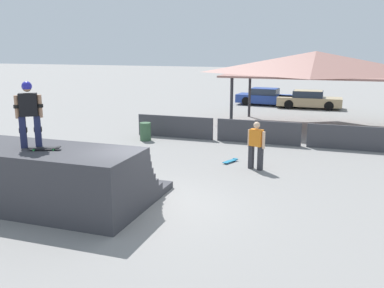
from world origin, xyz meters
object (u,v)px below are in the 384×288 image
(skater_on_deck, at_px, (29,110))
(trash_bin, at_px, (145,132))
(skateboard_on_ground, at_px, (231,161))
(bystander_walking, at_px, (256,143))
(parked_car_blue, at_px, (266,97))
(parked_car_tan, at_px, (309,100))
(skateboard_on_deck, at_px, (45,148))

(skater_on_deck, height_order, trash_bin, skater_on_deck)
(skater_on_deck, bearing_deg, skateboard_on_ground, 23.77)
(bystander_walking, xyz_separation_m, parked_car_blue, (-2.53, 17.44, -0.37))
(parked_car_blue, bearing_deg, parked_car_tan, -7.07)
(parked_car_tan, bearing_deg, bystander_walking, -93.43)
(skater_on_deck, distance_m, trash_bin, 9.09)
(parked_car_blue, bearing_deg, skateboard_on_ground, -80.26)
(skateboard_on_ground, height_order, parked_car_tan, parked_car_tan)
(skateboard_on_ground, height_order, trash_bin, trash_bin)
(parked_car_blue, bearing_deg, trash_bin, -98.20)
(skateboard_on_ground, xyz_separation_m, parked_car_tan, (1.77, 16.15, 0.54))
(parked_car_blue, bearing_deg, bystander_walking, -76.96)
(skater_on_deck, xyz_separation_m, parked_car_tan, (5.78, 22.40, -2.10))
(skater_on_deck, xyz_separation_m, parked_car_blue, (2.55, 23.08, -2.11))
(skater_on_deck, height_order, skateboard_on_deck, skater_on_deck)
(skateboard_on_deck, bearing_deg, parked_car_tan, 54.86)
(skateboard_on_deck, height_order, parked_car_blue, skateboard_on_deck)
(skater_on_deck, height_order, parked_car_blue, skater_on_deck)
(skateboard_on_deck, bearing_deg, skateboard_on_ground, 39.58)
(skateboard_on_deck, relative_size, parked_car_tan, 0.19)
(skateboard_on_ground, distance_m, parked_car_blue, 16.90)
(skateboard_on_deck, distance_m, skateboard_on_ground, 7.47)
(trash_bin, height_order, parked_car_tan, parked_car_tan)
(skateboard_on_deck, xyz_separation_m, parked_car_tan, (5.22, 22.55, -1.14))
(skater_on_deck, xyz_separation_m, bystander_walking, (5.08, 5.63, -1.74))
(parked_car_blue, xyz_separation_m, parked_car_tan, (3.23, -0.68, 0.00))
(bystander_walking, bearing_deg, skateboard_on_deck, 71.62)
(bystander_walking, height_order, skateboard_on_ground, bystander_walking)
(trash_bin, xyz_separation_m, parked_car_tan, (6.53, 13.63, 0.18))
(skateboard_on_ground, distance_m, parked_car_tan, 16.25)
(skater_on_deck, distance_m, skateboard_on_ground, 7.89)
(skateboard_on_ground, bearing_deg, parked_car_tan, 16.41)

